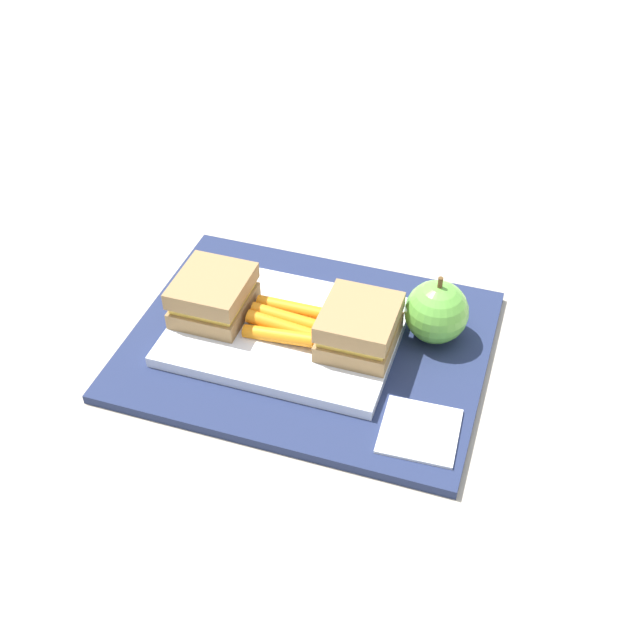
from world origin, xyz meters
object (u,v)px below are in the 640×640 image
(sandwich_half_left, at_px, (213,296))
(sandwich_half_right, at_px, (359,327))
(apple, at_px, (436,312))
(paper_napkin, at_px, (420,431))
(food_tray, at_px, (285,332))
(carrot_sticks_bundle, at_px, (285,322))

(sandwich_half_left, height_order, sandwich_half_right, same)
(sandwich_half_left, xyz_separation_m, apple, (0.22, 0.05, -0.00))
(apple, bearing_deg, sandwich_half_right, -144.78)
(sandwich_half_left, distance_m, sandwich_half_right, 0.16)
(sandwich_half_right, distance_m, paper_napkin, 0.12)
(food_tray, relative_size, sandwich_half_left, 2.88)
(paper_napkin, bearing_deg, apple, 96.40)
(paper_napkin, bearing_deg, food_tray, 152.27)
(carrot_sticks_bundle, bearing_deg, sandwich_half_left, -179.82)
(food_tray, bearing_deg, sandwich_half_right, 0.00)
(carrot_sticks_bundle, height_order, apple, apple)
(carrot_sticks_bundle, height_order, paper_napkin, carrot_sticks_bundle)
(sandwich_half_left, height_order, paper_napkin, sandwich_half_left)
(sandwich_half_right, height_order, paper_napkin, sandwich_half_right)
(sandwich_half_left, distance_m, carrot_sticks_bundle, 0.08)
(sandwich_half_right, relative_size, paper_napkin, 1.14)
(sandwich_half_left, relative_size, carrot_sticks_bundle, 1.03)
(apple, height_order, paper_napkin, apple)
(sandwich_half_left, bearing_deg, food_tray, 0.00)
(sandwich_half_left, height_order, carrot_sticks_bundle, sandwich_half_left)
(sandwich_half_right, bearing_deg, food_tray, 180.00)
(food_tray, height_order, apple, apple)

